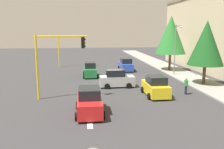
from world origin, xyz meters
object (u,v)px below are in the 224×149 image
(pedestrian_crossing, at_px, (186,85))
(car_yellow, at_px, (155,87))
(traffic_signal_near_right, at_px, (57,54))
(car_blue, at_px, (126,65))
(car_silver, at_px, (117,79))
(car_red, at_px, (89,102))
(tree_roadside_near, at_px, (206,43))
(car_green, at_px, (90,70))
(traffic_signal_far_right, at_px, (70,45))
(street_lamp_curbside, at_px, (176,44))
(tree_roadside_mid, at_px, (171,35))

(pedestrian_crossing, bearing_deg, car_yellow, -88.54)
(traffic_signal_near_right, distance_m, car_blue, 17.50)
(car_blue, bearing_deg, car_yellow, 1.14)
(car_silver, distance_m, car_red, 9.06)
(tree_roadside_near, bearing_deg, car_green, -116.06)
(car_red, bearing_deg, car_green, 178.11)
(traffic_signal_far_right, distance_m, car_silver, 17.31)
(car_red, bearing_deg, traffic_signal_far_right, -173.74)
(tree_roadside_near, bearing_deg, car_blue, -145.69)
(car_yellow, bearing_deg, tree_roadside_near, 120.05)
(traffic_signal_far_right, distance_m, street_lamp_curbside, 18.13)
(tree_roadside_mid, xyz_separation_m, pedestrian_crossing, (13.98, -3.39, -4.63))
(car_blue, xyz_separation_m, pedestrian_crossing, (14.68, 3.41, 0.01))
(traffic_signal_near_right, relative_size, car_silver, 1.53)
(street_lamp_curbside, distance_m, car_silver, 11.09)
(car_silver, bearing_deg, car_blue, 164.73)
(traffic_signal_far_right, height_order, tree_roadside_mid, tree_roadside_mid)
(traffic_signal_far_right, xyz_separation_m, car_yellow, (20.06, 9.14, -2.93))
(pedestrian_crossing, bearing_deg, tree_roadside_mid, 166.35)
(car_red, bearing_deg, car_silver, 159.06)
(tree_roadside_near, bearing_deg, traffic_signal_far_right, -134.73)
(street_lamp_curbside, bearing_deg, car_silver, -57.85)
(traffic_signal_near_right, height_order, car_silver, traffic_signal_near_right)
(tree_roadside_mid, height_order, car_yellow, tree_roadside_mid)
(traffic_signal_near_right, relative_size, traffic_signal_far_right, 1.09)
(tree_roadside_mid, xyz_separation_m, car_silver, (10.00, -9.73, -4.65))
(traffic_signal_near_right, relative_size, tree_roadside_mid, 0.69)
(traffic_signal_near_right, bearing_deg, car_blue, 148.76)
(pedestrian_crossing, bearing_deg, car_blue, -166.92)
(street_lamp_curbside, bearing_deg, car_yellow, -30.57)
(car_silver, height_order, car_blue, same)
(car_silver, relative_size, car_green, 1.05)
(traffic_signal_far_right, bearing_deg, car_yellow, 24.50)
(car_blue, relative_size, car_green, 1.12)
(street_lamp_curbside, bearing_deg, car_red, -40.84)
(street_lamp_curbside, height_order, car_silver, street_lamp_curbside)
(traffic_signal_near_right, height_order, traffic_signal_far_right, traffic_signal_near_right)
(car_yellow, bearing_deg, street_lamp_curbside, 149.43)
(car_green, xyz_separation_m, pedestrian_crossing, (10.32, 9.08, 0.02))
(tree_roadside_mid, distance_m, tree_roadside_near, 10.04)
(street_lamp_curbside, xyz_separation_m, car_yellow, (9.67, -5.71, -3.45))
(street_lamp_curbside, relative_size, car_red, 1.69)
(street_lamp_curbside, xyz_separation_m, car_silver, (5.61, -8.93, -3.45))
(traffic_signal_far_right, bearing_deg, car_silver, 20.32)
(traffic_signal_near_right, distance_m, car_red, 6.17)
(traffic_signal_far_right, height_order, car_silver, traffic_signal_far_right)
(car_red, distance_m, pedestrian_crossing, 10.57)
(traffic_signal_far_right, bearing_deg, car_blue, 59.09)
(traffic_signal_far_right, bearing_deg, car_green, 18.20)
(tree_roadside_mid, bearing_deg, traffic_signal_far_right, -110.97)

